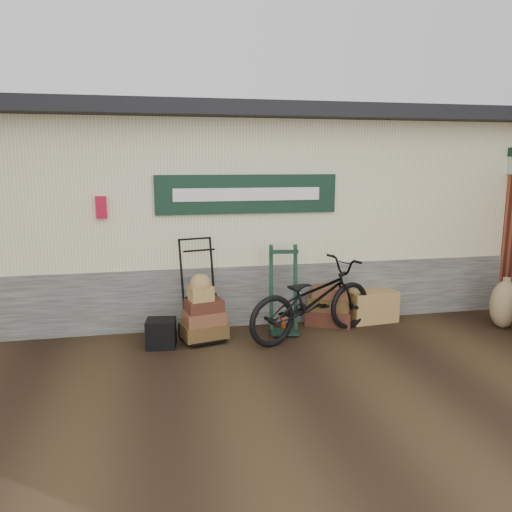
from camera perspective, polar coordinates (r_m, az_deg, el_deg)
The scene contains 9 objects.
ground at distance 6.67m, azimuth 3.22°, elevation -10.40°, with size 80.00×80.00×0.00m, color black.
station_building at distance 8.93m, azimuth -1.21°, elevation 5.67°, with size 14.40×4.10×3.20m.
porter_trolley at distance 6.82m, azimuth -6.42°, elevation -3.74°, with size 0.71×0.53×1.41m, color black, non-canonical shape.
green_barrow at distance 7.07m, azimuth 3.19°, elevation -3.87°, with size 0.45×0.38×1.25m, color black, non-canonical shape.
suitcase_stack at distance 7.57m, azimuth 8.31°, elevation -5.56°, with size 0.67×0.42×0.59m, color #3D1A13, non-canonical shape.
wicker_hamper at distance 7.88m, azimuth 12.97°, elevation -5.52°, with size 0.72×0.47×0.47m, color #91603A.
black_trunk at distance 6.73m, azimuth -10.79°, elevation -8.67°, with size 0.38×0.32×0.38m, color black.
bicycle at distance 6.91m, azimuth 6.48°, elevation -4.48°, with size 2.06×0.72×1.20m, color black.
burlap_sack_left at distance 8.17m, azimuth 26.53°, elevation -4.96°, with size 0.44×0.37×0.71m, color brown.
Camera 1 is at (-1.61, -6.01, 2.40)m, focal length 35.00 mm.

